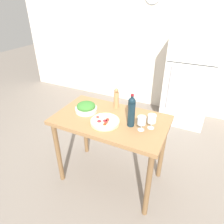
{
  "coord_description": "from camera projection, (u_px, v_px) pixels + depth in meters",
  "views": [
    {
      "loc": [
        0.8,
        -1.63,
        2.04
      ],
      "look_at": [
        0.0,
        0.04,
        0.96
      ],
      "focal_mm": 32.0,
      "sensor_mm": 36.0,
      "label": 1
    }
  ],
  "objects": [
    {
      "name": "wall_back",
      "position": [
        163.0,
        42.0,
        3.66
      ],
      "size": [
        6.4,
        0.08,
        2.6
      ],
      "color": "silver",
      "rests_on": "ground_plane"
    },
    {
      "name": "ground_plane",
      "position": [
        111.0,
        177.0,
        2.6
      ],
      "size": [
        14.0,
        14.0,
        0.0
      ],
      "primitive_type": "plane",
      "color": "slate"
    },
    {
      "name": "wine_bottle",
      "position": [
        131.0,
        111.0,
        1.95
      ],
      "size": [
        0.07,
        0.07,
        0.35
      ],
      "color": "#142833",
      "rests_on": "prep_counter"
    },
    {
      "name": "wine_glass_near",
      "position": [
        142.0,
        121.0,
        1.91
      ],
      "size": [
        0.08,
        0.08,
        0.15
      ],
      "color": "silver",
      "rests_on": "prep_counter"
    },
    {
      "name": "prep_counter",
      "position": [
        111.0,
        128.0,
        2.21
      ],
      "size": [
        1.22,
        0.71,
        0.9
      ],
      "color": "olive",
      "rests_on": "ground_plane"
    },
    {
      "name": "homemade_pizza",
      "position": [
        105.0,
        121.0,
        2.06
      ],
      "size": [
        0.3,
        0.3,
        0.04
      ],
      "color": "beige",
      "rests_on": "prep_counter"
    },
    {
      "name": "pepper_mill",
      "position": [
        116.0,
        99.0,
        2.29
      ],
      "size": [
        0.06,
        0.06,
        0.25
      ],
      "color": "#AD7F51",
      "rests_on": "prep_counter"
    },
    {
      "name": "refrigerator",
      "position": [
        189.0,
        79.0,
        3.4
      ],
      "size": [
        0.75,
        0.66,
        1.61
      ],
      "color": "silver",
      "rests_on": "ground_plane"
    },
    {
      "name": "salad_bowl",
      "position": [
        86.0,
        107.0,
        2.25
      ],
      "size": [
        0.25,
        0.25,
        0.11
      ],
      "color": "silver",
      "rests_on": "prep_counter"
    },
    {
      "name": "wine_glass_far",
      "position": [
        152.0,
        119.0,
        1.93
      ],
      "size": [
        0.08,
        0.08,
        0.15
      ],
      "color": "silver",
      "rests_on": "prep_counter"
    }
  ]
}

